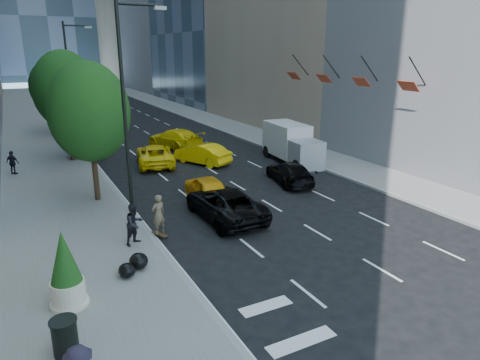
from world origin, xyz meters
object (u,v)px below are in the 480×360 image
skateboarder (159,217)px  planter_shrub (66,271)px  black_sedan_mercedes (290,172)px  box_truck (292,143)px  trash_can (65,338)px  black_sedan_lincoln (225,203)px  city_bus (93,128)px

skateboarder → planter_shrub: 5.99m
black_sedan_mercedes → box_truck: 5.27m
box_truck → black_sedan_mercedes: bearing=-119.7°
planter_shrub → skateboarder: bearing=43.7°
black_sedan_mercedes → box_truck: box_truck is taller
black_sedan_mercedes → skateboarder: bearing=34.7°
black_sedan_mercedes → trash_can: (-14.48, -10.59, -0.02)m
trash_can → black_sedan_mercedes: bearing=36.2°
black_sedan_lincoln → trash_can: black_sedan_lincoln is taller
box_truck → planter_shrub: size_ratio=2.35×
black_sedan_lincoln → black_sedan_mercedes: size_ratio=1.18×
city_bus → planter_shrub: size_ratio=4.34×
black_sedan_lincoln → black_sedan_mercedes: black_sedan_lincoln is taller
trash_can → skateboarder: bearing=54.5°
skateboarder → box_truck: box_truck is taller
city_bus → skateboarder: bearing=-76.3°
trash_can → planter_shrub: size_ratio=0.39×
skateboarder → city_bus: (0.78, 21.08, 0.64)m
trash_can → planter_shrub: (0.37, 2.44, 0.73)m
city_bus → box_truck: bearing=-31.0°
city_bus → black_sedan_mercedes: bearing=-46.4°
skateboarder → black_sedan_mercedes: 10.58m
black_sedan_lincoln → trash_can: (-8.28, -7.18, -0.11)m
city_bus → trash_can: size_ratio=11.14×
city_bus → trash_can: city_bus is taller
black_sedan_lincoln → box_truck: 12.01m
city_bus → trash_can: bearing=-85.4°
black_sedan_mercedes → box_truck: bearing=-113.2°
black_sedan_lincoln → planter_shrub: planter_shrub is taller
city_bus → black_sedan_lincoln: bearing=-66.4°
city_bus → box_truck: (12.03, -12.81, -0.13)m
trash_can → planter_shrub: 2.57m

